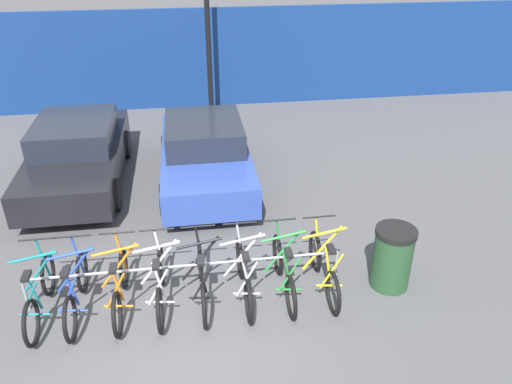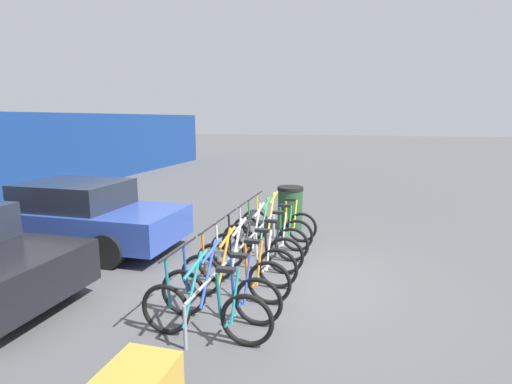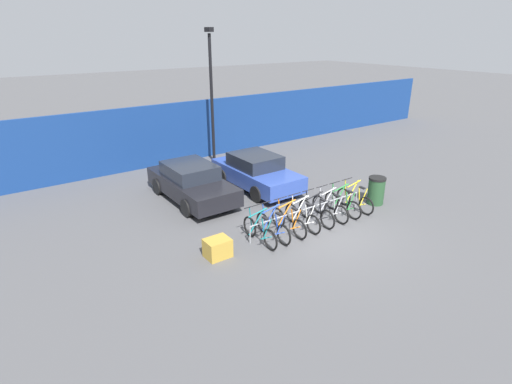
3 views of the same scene
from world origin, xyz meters
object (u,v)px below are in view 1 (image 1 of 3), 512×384
bicycle_teal (40,295)px  bicycle_white (160,283)px  bike_rack (186,268)px  bicycle_green (284,272)px  bicycle_black (202,280)px  bicycle_blue (76,291)px  bicycle_silver (244,276)px  trash_bin (392,258)px  bicycle_orange (120,287)px  bicycle_yellow (324,268)px  car_black (77,153)px  car_blue (205,154)px

bicycle_teal → bicycle_white: size_ratio=1.00×
bike_rack → bicycle_green: bicycle_green is taller
bicycle_teal → bicycle_white: (1.71, 0.00, 0.00)m
bike_rack → bicycle_black: bearing=-33.9°
bicycle_blue → bicycle_silver: bearing=-0.5°
bicycle_black → bicycle_green: 1.25m
bicycle_black → trash_bin: size_ratio=1.66×
bicycle_orange → bicycle_yellow: (3.07, 0.00, 0.00)m
bicycle_teal → bicycle_yellow: (4.20, 0.00, 0.00)m
bicycle_silver → bicycle_black: bearing=176.5°
bicycle_teal → trash_bin: size_ratio=1.66×
bicycle_orange → bicycle_green: 2.44m
bicycle_teal → car_black: (-0.09, 4.25, 0.31)m
bike_rack → bicycle_yellow: 2.11m
bicycle_blue → car_blue: (2.10, 3.83, 0.31)m
bicycle_silver → bicycle_white: bearing=176.5°
bicycle_yellow → car_black: (-4.29, 4.25, 0.31)m
bicycle_orange → car_black: 4.43m
bicycle_teal → car_black: car_black is taller
bicycle_green → car_blue: size_ratio=0.41×
bicycle_black → car_black: bearing=122.3°
bicycle_green → car_black: (-3.67, 4.25, 0.31)m
bicycle_white → bicycle_green: (1.87, 0.00, 0.00)m
bicycle_blue → bicycle_orange: bearing=-0.5°
bicycle_silver → trash_bin: bicycle_silver is taller
bicycle_blue → car_black: size_ratio=0.39×
bicycle_black → bicycle_silver: (0.63, 0.00, 0.00)m
bicycle_black → bicycle_teal: bearing=-177.3°
car_blue → bicycle_orange: bearing=-111.1°
bicycle_silver → bicycle_green: size_ratio=1.00×
bicycle_blue → trash_bin: size_ratio=1.66×
bike_rack → bicycle_orange: (-0.97, -0.15, -0.12)m
bicycle_white → bicycle_green: 1.87m
bike_rack → trash_bin: (3.16, -0.22, 0.02)m
bicycle_orange → bicycle_green: (2.44, 0.00, 0.00)m
bike_rack → bicycle_yellow: bicycle_yellow is taller
bicycle_blue → bicycle_green: (3.07, 0.00, 0.00)m
car_black → car_blue: bearing=-8.7°
bicycle_yellow → bicycle_silver: bearing=-176.4°
bicycle_blue → car_blue: 4.38m
bicycle_black → bicycle_yellow: 1.88m
bicycle_orange → car_black: size_ratio=0.39×
bike_rack → trash_bin: bearing=-4.0°
bicycle_black → trash_bin: 2.94m
bicycle_teal → trash_bin: (5.26, -0.07, 0.14)m
bike_rack → bicycle_orange: bicycle_orange is taller
bicycle_yellow → trash_bin: size_ratio=1.66×
bicycle_teal → bicycle_green: same height
car_blue → bicycle_blue: bearing=-118.7°
bicycle_orange → bicycle_black: 1.19m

